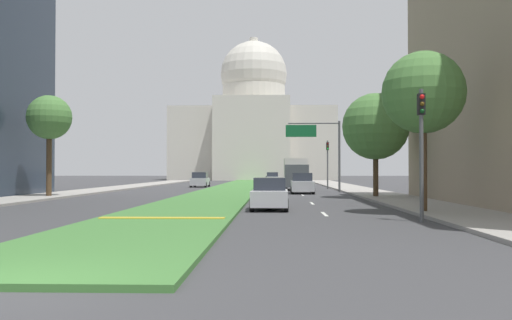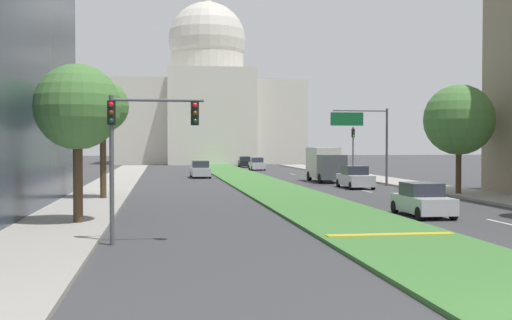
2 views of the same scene
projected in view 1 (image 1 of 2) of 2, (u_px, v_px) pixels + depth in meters
The scene contains 19 objects.
ground_plane at pixel (236, 187), 63.08m from camera, with size 260.00×260.00×0.00m, color #3D3D3F.
grass_median at pixel (233, 188), 57.67m from camera, with size 5.42×97.48×0.14m, color #427A38.
median_curb_nose at pixel (162, 218), 21.12m from camera, with size 4.88×0.50×0.04m, color gold.
lane_dashes_right at pixel (301, 193), 46.97m from camera, with size 0.16×48.24×0.01m.
sidewalk_left at pixel (99, 190), 52.67m from camera, with size 4.00×97.48×0.15m, color #9E9991.
sidewalk_right at pixel (360, 190), 51.84m from camera, with size 4.00×97.48×0.15m, color #9E9991.
capitol_building at pixel (254, 127), 116.63m from camera, with size 34.08×23.16×30.74m.
traffic_light_near_right at pixel (421, 137), 21.22m from camera, with size 0.28×0.35×5.20m.
traffic_light_far_right at pixel (328, 158), 58.24m from camera, with size 0.28×0.35×5.20m.
overhead_guide_sign at pixel (320, 142), 49.47m from camera, with size 4.99×0.20×6.50m.
street_tree_right_near at pixel (423, 93), 24.97m from camera, with size 3.80×3.80×7.50m.
street_tree_left_mid at pixel (49, 118), 39.57m from camera, with size 3.22×3.22×7.49m.
street_tree_right_mid at pixel (376, 127), 39.15m from camera, with size 4.81×4.81×7.58m.
sedan_lead_stopped at pixel (270, 195), 27.76m from camera, with size 1.92×4.14×1.63m.
sedan_midblock at pixel (302, 184), 47.06m from camera, with size 2.02×4.61×1.78m.
sedan_distant at pixel (200, 180), 64.77m from camera, with size 1.99×4.42×1.78m.
sedan_far_horizon at pixel (273, 178), 82.51m from camera, with size 1.90×4.16×1.70m.
sedan_very_far at pixel (272, 177), 93.51m from camera, with size 2.00×4.23×1.64m.
box_truck_delivery at pixel (296, 173), 55.52m from camera, with size 2.40×6.40×3.20m.
Camera 1 is at (4.35, -8.86, 2.02)m, focal length 38.11 mm.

